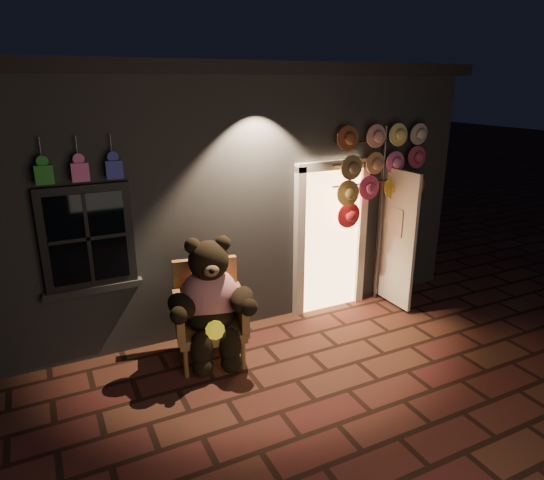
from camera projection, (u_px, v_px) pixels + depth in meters
ground at (296, 380)px, 5.48m from camera, size 60.00×60.00×0.00m
shop_building at (185, 172)px, 8.34m from camera, size 7.30×5.95×3.51m
wicker_armchair at (209, 311)px, 5.82m from camera, size 0.93×0.88×1.18m
teddy_bear at (211, 301)px, 5.62m from camera, size 1.08×0.93×1.51m
hat_rack at (381, 168)px, 6.79m from camera, size 1.54×0.22×2.64m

